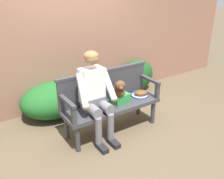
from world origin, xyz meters
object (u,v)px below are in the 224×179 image
tennis_racket (139,94)px  dog_on_bench (119,91)px  person_seated (95,93)px  baseball_glove (141,93)px  sports_bag (120,98)px  garden_bench (112,108)px

tennis_racket → dog_on_bench: bearing=-173.7°
person_seated → baseball_glove: person_seated is taller
person_seated → dog_on_bench: 0.43m
tennis_racket → sports_bag: 0.42m
baseball_glove → sports_bag: sports_bag is taller
dog_on_bench → baseball_glove: bearing=2.8°
person_seated → dog_on_bench: size_ratio=3.30×
baseball_glove → sports_bag: bearing=-152.8°
sports_bag → person_seated: bearing=-178.1°
tennis_racket → sports_bag: size_ratio=2.03×
dog_on_bench → tennis_racket: bearing=6.3°
garden_bench → sports_bag: bearing=1.0°
dog_on_bench → sports_bag: dog_on_bench is taller
sports_bag → dog_on_bench: bearing=-163.9°
baseball_glove → person_seated: bearing=-152.9°
garden_bench → person_seated: person_seated is taller
garden_bench → baseball_glove: bearing=1.8°
person_seated → tennis_racket: person_seated is taller
person_seated → baseball_glove: (0.88, 0.03, -0.23)m
garden_bench → dog_on_bench: bearing=-1.5°
person_seated → tennis_racket: bearing=3.8°
garden_bench → person_seated: size_ratio=1.16×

